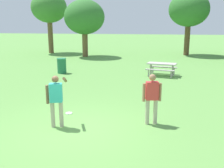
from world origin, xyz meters
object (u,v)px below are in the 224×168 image
at_px(trash_can_beside_table, 62,66).
at_px(tree_far_right, 189,10).
at_px(person_catcher, 152,96).
at_px(picnic_table_near, 162,66).
at_px(tree_tall_left, 49,8).
at_px(tree_broad_center, 84,17).
at_px(frisbee, 69,113).
at_px(person_thrower, 56,97).

height_order(trash_can_beside_table, tree_far_right, tree_far_right).
bearing_deg(person_catcher, picnic_table_near, 86.02).
bearing_deg(tree_tall_left, tree_broad_center, -27.94).
bearing_deg(frisbee, tree_broad_center, 102.19).
relative_size(frisbee, picnic_table_near, 0.12).
bearing_deg(picnic_table_near, person_catcher, -93.98).
bearing_deg(tree_broad_center, frisbee, -77.81).
relative_size(person_thrower, tree_far_right, 0.28).
height_order(person_thrower, tree_tall_left, tree_tall_left).
relative_size(person_catcher, tree_tall_left, 0.27).
xyz_separation_m(person_catcher, tree_tall_left, (-10.43, 18.07, 3.55)).
height_order(picnic_table_near, tree_tall_left, tree_tall_left).
bearing_deg(trash_can_beside_table, picnic_table_near, 1.72).
bearing_deg(person_catcher, tree_far_right, 80.08).
bearing_deg(tree_broad_center, person_thrower, -78.61).
bearing_deg(picnic_table_near, trash_can_beside_table, -178.28).
bearing_deg(tree_tall_left, person_catcher, -60.00).
bearing_deg(tree_tall_left, person_thrower, -68.12).
distance_m(frisbee, tree_tall_left, 19.59).
xyz_separation_m(person_thrower, tree_tall_left, (-7.53, 18.74, 3.53)).
xyz_separation_m(person_thrower, picnic_table_near, (3.46, 8.59, -0.40)).
distance_m(frisbee, trash_can_beside_table, 7.71).
height_order(person_catcher, tree_broad_center, tree_broad_center).
bearing_deg(person_thrower, trash_can_beside_table, 108.28).
distance_m(frisbee, picnic_table_near, 8.17).
relative_size(trash_can_beside_table, tree_far_right, 0.16).
distance_m(frisbee, tree_far_right, 19.35).
xyz_separation_m(frisbee, tree_broad_center, (-3.31, 15.30, 3.54)).
bearing_deg(person_catcher, tree_broad_center, 111.48).
bearing_deg(tree_far_right, person_thrower, -107.81).
bearing_deg(tree_tall_left, frisbee, -66.82).
xyz_separation_m(person_thrower, tree_broad_center, (-3.33, 16.52, 2.59)).
distance_m(person_thrower, person_catcher, 2.98).
xyz_separation_m(trash_can_beside_table, tree_far_right, (8.90, 10.66, 3.77)).
height_order(picnic_table_near, tree_broad_center, tree_broad_center).
height_order(frisbee, trash_can_beside_table, trash_can_beside_table).
bearing_deg(tree_broad_center, tree_far_right, 15.09).
bearing_deg(person_thrower, picnic_table_near, 68.07).
relative_size(person_thrower, tree_tall_left, 0.27).
height_order(tree_tall_left, tree_broad_center, tree_tall_left).
height_order(frisbee, tree_far_right, tree_far_right).
relative_size(tree_tall_left, tree_broad_center, 1.18).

